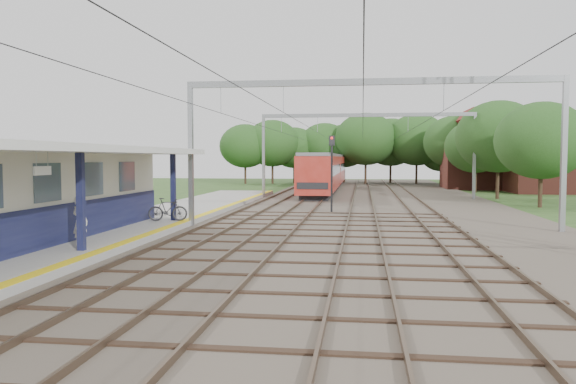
{
  "coord_description": "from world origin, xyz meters",
  "views": [
    {
      "loc": [
        3.2,
        -11.15,
        3.36
      ],
      "look_at": [
        -0.65,
        17.74,
        1.6
      ],
      "focal_mm": 35.0,
      "sensor_mm": 36.0,
      "label": 1
    }
  ],
  "objects_px": {
    "train": "(327,171)",
    "signal_post": "(332,163)",
    "bicycle": "(168,209)",
    "person": "(80,221)"
  },
  "relations": [
    {
      "from": "person",
      "to": "bicycle",
      "type": "height_order",
      "value": "person"
    },
    {
      "from": "person",
      "to": "train",
      "type": "height_order",
      "value": "train"
    },
    {
      "from": "signal_post",
      "to": "person",
      "type": "bearing_deg",
      "value": -130.61
    },
    {
      "from": "signal_post",
      "to": "train",
      "type": "bearing_deg",
      "value": 79.27
    },
    {
      "from": "bicycle",
      "to": "signal_post",
      "type": "xyz_separation_m",
      "value": [
        7.39,
        8.18,
        2.15
      ]
    },
    {
      "from": "signal_post",
      "to": "bicycle",
      "type": "bearing_deg",
      "value": -147.06
    },
    {
      "from": "train",
      "to": "signal_post",
      "type": "xyz_separation_m",
      "value": [
        1.85,
        -25.13,
        1.0
      ]
    },
    {
      "from": "bicycle",
      "to": "signal_post",
      "type": "bearing_deg",
      "value": -55.37
    },
    {
      "from": "person",
      "to": "bicycle",
      "type": "relative_size",
      "value": 0.93
    },
    {
      "from": "person",
      "to": "train",
      "type": "relative_size",
      "value": 0.05
    }
  ]
}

